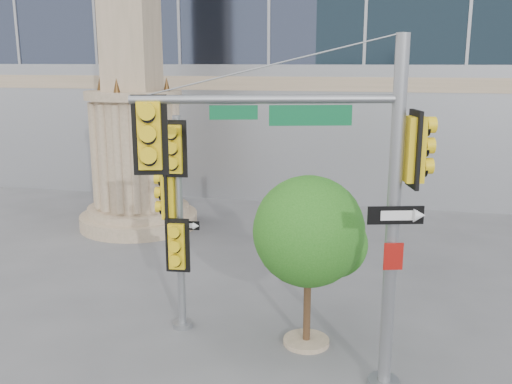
# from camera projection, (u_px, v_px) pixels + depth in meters

# --- Properties ---
(ground) EXTENTS (120.00, 120.00, 0.00)m
(ground) POSITION_uv_depth(u_px,v_px,m) (228.00, 362.00, 11.96)
(ground) COLOR #545456
(ground) RESTS_ON ground
(monument) EXTENTS (4.40, 4.40, 16.60)m
(monument) POSITION_uv_depth(u_px,v_px,m) (133.00, 79.00, 20.55)
(monument) COLOR gray
(monument) RESTS_ON ground
(main_signal_pole) EXTENTS (5.04, 1.79, 6.64)m
(main_signal_pole) POSITION_uv_depth(u_px,v_px,m) (329.00, 180.00, 10.11)
(main_signal_pole) COLOR slate
(main_signal_pole) RESTS_ON ground
(secondary_signal_pole) EXTENTS (0.89, 0.65, 5.01)m
(secondary_signal_pole) POSITION_uv_depth(u_px,v_px,m) (175.00, 208.00, 12.79)
(secondary_signal_pole) COLOR slate
(secondary_signal_pole) RESTS_ON ground
(street_tree) EXTENTS (2.45, 2.40, 3.82)m
(street_tree) POSITION_uv_depth(u_px,v_px,m) (311.00, 236.00, 12.18)
(street_tree) COLOR gray
(street_tree) RESTS_ON ground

